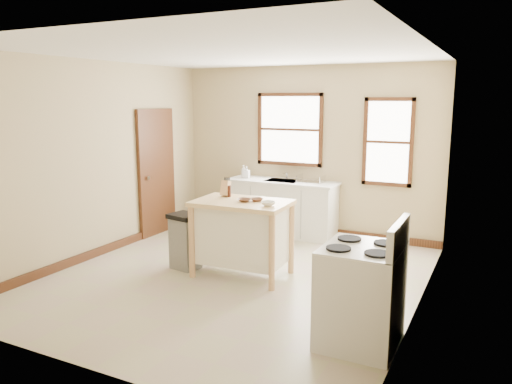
# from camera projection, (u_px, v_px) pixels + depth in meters

# --- Properties ---
(floor) EXTENTS (5.00, 5.00, 0.00)m
(floor) POSITION_uv_depth(u_px,v_px,m) (235.00, 277.00, 6.42)
(floor) COLOR #B9A792
(floor) RESTS_ON ground
(ceiling) EXTENTS (5.00, 5.00, 0.00)m
(ceiling) POSITION_uv_depth(u_px,v_px,m) (233.00, 53.00, 5.90)
(ceiling) COLOR white
(ceiling) RESTS_ON ground
(wall_back) EXTENTS (4.50, 0.04, 2.80)m
(wall_back) POSITION_uv_depth(u_px,v_px,m) (306.00, 151.00, 8.36)
(wall_back) COLOR tan
(wall_back) RESTS_ON ground
(wall_left) EXTENTS (0.04, 5.00, 2.80)m
(wall_left) POSITION_uv_depth(u_px,v_px,m) (97.00, 160.00, 7.15)
(wall_left) COLOR tan
(wall_left) RESTS_ON ground
(wall_right) EXTENTS (0.04, 5.00, 2.80)m
(wall_right) POSITION_uv_depth(u_px,v_px,m) (423.00, 183.00, 5.17)
(wall_right) COLOR tan
(wall_right) RESTS_ON ground
(window_main) EXTENTS (1.17, 0.06, 1.22)m
(window_main) POSITION_uv_depth(u_px,v_px,m) (290.00, 130.00, 8.41)
(window_main) COLOR #331B0E
(window_main) RESTS_ON wall_back
(window_side) EXTENTS (0.77, 0.06, 1.37)m
(window_side) POSITION_uv_depth(u_px,v_px,m) (388.00, 142.00, 7.71)
(window_side) COLOR #331B0E
(window_side) RESTS_ON wall_back
(door_left) EXTENTS (0.06, 0.90, 2.10)m
(door_left) POSITION_uv_depth(u_px,v_px,m) (157.00, 172.00, 8.34)
(door_left) COLOR #331B0E
(door_left) RESTS_ON ground
(baseboard_back) EXTENTS (4.50, 0.04, 0.12)m
(baseboard_back) POSITION_uv_depth(u_px,v_px,m) (304.00, 229.00, 8.58)
(baseboard_back) COLOR #331B0E
(baseboard_back) RESTS_ON ground
(baseboard_left) EXTENTS (0.04, 5.00, 0.12)m
(baseboard_left) POSITION_uv_depth(u_px,v_px,m) (104.00, 250.00, 7.39)
(baseboard_left) COLOR #331B0E
(baseboard_left) RESTS_ON ground
(sink_counter) EXTENTS (1.86, 0.62, 0.92)m
(sink_counter) POSITION_uv_depth(u_px,v_px,m) (282.00, 207.00, 8.40)
(sink_counter) COLOR silver
(sink_counter) RESTS_ON ground
(faucet) EXTENTS (0.03, 0.03, 0.22)m
(faucet) POSITION_uv_depth(u_px,v_px,m) (287.00, 172.00, 8.45)
(faucet) COLOR silver
(faucet) RESTS_ON sink_counter
(soap_bottle_a) EXTENTS (0.09, 0.09, 0.22)m
(soap_bottle_a) POSITION_uv_depth(u_px,v_px,m) (244.00, 172.00, 8.57)
(soap_bottle_a) COLOR #B2B2B2
(soap_bottle_a) RESTS_ON sink_counter
(soap_bottle_b) EXTENTS (0.10, 0.11, 0.20)m
(soap_bottle_b) POSITION_uv_depth(u_px,v_px,m) (247.00, 172.00, 8.55)
(soap_bottle_b) COLOR #B2B2B2
(soap_bottle_b) RESTS_ON sink_counter
(dish_rack) EXTENTS (0.50, 0.43, 0.10)m
(dish_rack) POSITION_uv_depth(u_px,v_px,m) (311.00, 179.00, 8.11)
(dish_rack) COLOR silver
(dish_rack) RESTS_ON sink_counter
(kitchen_island) EXTENTS (1.24, 0.82, 0.99)m
(kitchen_island) POSITION_uv_depth(u_px,v_px,m) (242.00, 238.00, 6.41)
(kitchen_island) COLOR #F5C990
(kitchen_island) RESTS_ON ground
(knife_block) EXTENTS (0.10, 0.10, 0.20)m
(knife_block) POSITION_uv_depth(u_px,v_px,m) (226.00, 189.00, 6.61)
(knife_block) COLOR tan
(knife_block) RESTS_ON kitchen_island
(pepper_grinder) EXTENTS (0.06, 0.06, 0.15)m
(pepper_grinder) POSITION_uv_depth(u_px,v_px,m) (229.00, 191.00, 6.57)
(pepper_grinder) COLOR #441D12
(pepper_grinder) RESTS_ON kitchen_island
(bowl_a) EXTENTS (0.17, 0.17, 0.04)m
(bowl_a) POSITION_uv_depth(u_px,v_px,m) (244.00, 200.00, 6.28)
(bowl_a) COLOR brown
(bowl_a) RESTS_ON kitchen_island
(bowl_b) EXTENTS (0.21, 0.21, 0.04)m
(bowl_b) POSITION_uv_depth(u_px,v_px,m) (257.00, 200.00, 6.31)
(bowl_b) COLOR brown
(bowl_b) RESTS_ON kitchen_island
(bowl_c) EXTENTS (0.20, 0.20, 0.05)m
(bowl_c) POSITION_uv_depth(u_px,v_px,m) (268.00, 204.00, 6.03)
(bowl_c) COLOR white
(bowl_c) RESTS_ON kitchen_island
(trash_bin) EXTENTS (0.44, 0.39, 0.75)m
(trash_bin) POSITION_uv_depth(u_px,v_px,m) (185.00, 241.00, 6.70)
(trash_bin) COLOR gray
(trash_bin) RESTS_ON ground
(gas_stove) EXTENTS (0.75, 0.76, 1.21)m
(gas_stove) POSITION_uv_depth(u_px,v_px,m) (361.00, 282.00, 4.59)
(gas_stove) COLOR silver
(gas_stove) RESTS_ON ground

